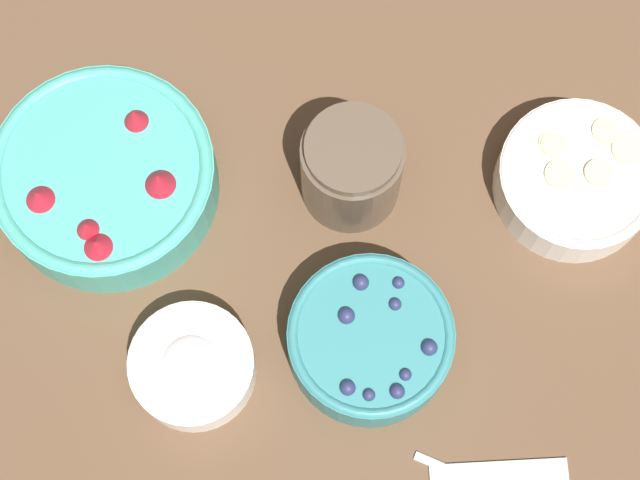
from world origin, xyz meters
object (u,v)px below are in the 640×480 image
at_px(bowl_blueberries, 370,340).
at_px(bowl_bananas, 576,179).
at_px(bowl_cream, 192,366).
at_px(jar_chocolate, 351,170).
at_px(bowl_strawberries, 105,177).

distance_m(bowl_blueberries, bowl_bananas, 0.26).
bearing_deg(bowl_cream, jar_chocolate, 63.14).
bearing_deg(bowl_cream, bowl_blueberries, 19.70).
bearing_deg(bowl_bananas, bowl_strawberries, -168.22).
xyz_separation_m(bowl_blueberries, bowl_bananas, (0.17, 0.20, -0.01)).
relative_size(bowl_blueberries, jar_chocolate, 1.44).
bearing_deg(bowl_bananas, bowl_blueberries, -129.97).
relative_size(bowl_bananas, bowl_cream, 1.34).
height_order(bowl_strawberries, bowl_blueberries, bowl_strawberries).
bearing_deg(bowl_strawberries, jar_chocolate, 12.33).
height_order(bowl_strawberries, jar_chocolate, jar_chocolate).
xyz_separation_m(bowl_blueberries, bowl_cream, (-0.16, -0.06, -0.01)).
relative_size(bowl_strawberries, bowl_blueberries, 1.40).
bearing_deg(bowl_strawberries, bowl_cream, -52.24).
distance_m(bowl_strawberries, bowl_cream, 0.21).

